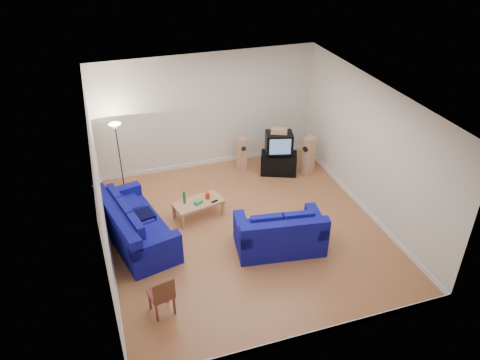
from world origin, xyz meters
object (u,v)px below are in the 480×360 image
object	(u,v)px
sofa_loveseat	(280,236)
tv_stand	(279,163)
television	(279,142)
sofa_three_seat	(134,228)
coffee_table	(198,204)

from	to	relation	value
sofa_loveseat	tv_stand	xyz separation A→B (m)	(1.20, 3.04, -0.06)
sofa_loveseat	television	xyz separation A→B (m)	(1.16, 3.00, 0.60)
sofa_three_seat	tv_stand	xyz separation A→B (m)	(4.14, 1.80, -0.06)
sofa_loveseat	coffee_table	size ratio (longest dim) A/B	1.59
tv_stand	sofa_three_seat	bearing A→B (deg)	-133.98
sofa_loveseat	tv_stand	size ratio (longest dim) A/B	2.07
tv_stand	television	xyz separation A→B (m)	(-0.03, -0.03, 0.66)
sofa_loveseat	television	world-z (taller)	television
coffee_table	television	world-z (taller)	television
sofa_loveseat	coffee_table	xyz separation A→B (m)	(-1.38, 1.70, 0.01)
sofa_three_seat	television	distance (m)	4.51
sofa_three_seat	television	bearing A→B (deg)	99.70
sofa_three_seat	coffee_table	bearing A→B (deg)	93.05
coffee_table	television	bearing A→B (deg)	27.05
sofa_loveseat	sofa_three_seat	bearing A→B (deg)	165.50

